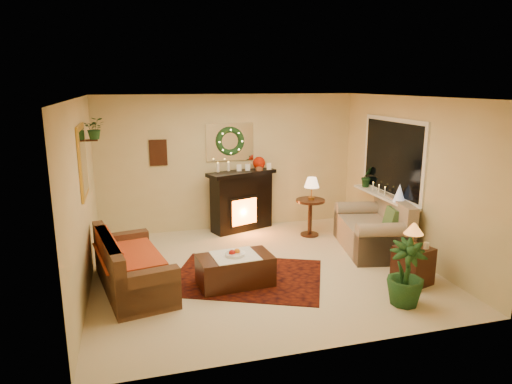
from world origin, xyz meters
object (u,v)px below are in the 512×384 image
object	(u,v)px
fireplace	(242,202)
end_table_square	(413,265)
sofa	(133,259)
coffee_table	(235,271)
loveseat	(372,226)
side_table_round	(310,219)

from	to	relation	value
fireplace	end_table_square	world-z (taller)	fireplace
sofa	fireplace	bearing A→B (deg)	35.16
fireplace	coffee_table	size ratio (longest dim) A/B	1.15
sofa	loveseat	distance (m)	3.99
sofa	side_table_round	bearing A→B (deg)	13.37
loveseat	fireplace	bearing A→B (deg)	149.80
fireplace	side_table_round	xyz separation A→B (m)	(1.15, -0.70, -0.23)
side_table_round	end_table_square	size ratio (longest dim) A/B	1.29
fireplace	side_table_round	world-z (taller)	fireplace
sofa	fireplace	distance (m)	3.00
loveseat	side_table_round	distance (m)	1.22
sofa	coffee_table	xyz separation A→B (m)	(1.38, -0.28, -0.22)
end_table_square	fireplace	bearing A→B (deg)	119.98
fireplace	end_table_square	distance (m)	3.55
side_table_round	end_table_square	world-z (taller)	side_table_round
side_table_round	coffee_table	world-z (taller)	side_table_round
sofa	loveseat	size ratio (longest dim) A/B	1.14
loveseat	coffee_table	bearing A→B (deg)	-151.82
side_table_round	coffee_table	bearing A→B (deg)	-136.37
sofa	side_table_round	xyz separation A→B (m)	(3.22, 1.47, -0.10)
side_table_round	end_table_square	bearing A→B (deg)	-75.30
side_table_round	fireplace	bearing A→B (deg)	148.64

